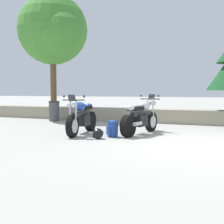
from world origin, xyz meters
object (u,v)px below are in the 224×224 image
Objects in this scene: motorcycle_blue_near_left at (82,118)px; leafy_tree_far_left at (54,31)px; motorcycle_silver_centre at (141,118)px; trash_bin at (54,111)px; rider_backpack at (112,128)px; rider_helmet at (98,134)px.

motorcycle_blue_near_left is 6.15m from leafy_tree_far_left.
motorcycle_blue_near_left is at bearing -48.08° from leafy_tree_far_left.
trash_bin is at bearing 153.72° from motorcycle_silver_centre.
leafy_tree_far_left is (-5.00, 3.09, 3.52)m from motorcycle_silver_centre.
motorcycle_silver_centre is 4.36× the size of rider_backpack.
rider_backpack is 1.68× the size of rider_helmet.
motorcycle_silver_centre is 5.01m from trash_bin.
rider_backpack is at bearing -10.96° from motorcycle_blue_near_left.
rider_backpack is (-0.57, -0.87, -0.24)m from motorcycle_silver_centre.
motorcycle_blue_near_left is at bearing 169.04° from rider_backpack.
rider_backpack is (1.06, -0.21, -0.24)m from motorcycle_blue_near_left.
rider_helmet is 0.05× the size of leafy_tree_far_left.
motorcycle_silver_centre reaches higher than trash_bin.
motorcycle_blue_near_left reaches higher than trash_bin.
motorcycle_silver_centre is at bearing 21.96° from motorcycle_blue_near_left.
motorcycle_silver_centre is (1.64, 0.66, 0.00)m from motorcycle_blue_near_left.
motorcycle_blue_near_left is 1.76m from motorcycle_silver_centre.
motorcycle_silver_centre is at bearing -26.28° from trash_bin.
motorcycle_silver_centre is 1.57m from rider_helmet.
motorcycle_blue_near_left is 4.39× the size of rider_backpack.
trash_bin is at bearing 141.83° from rider_backpack.
trash_bin reaches higher than rider_helmet.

